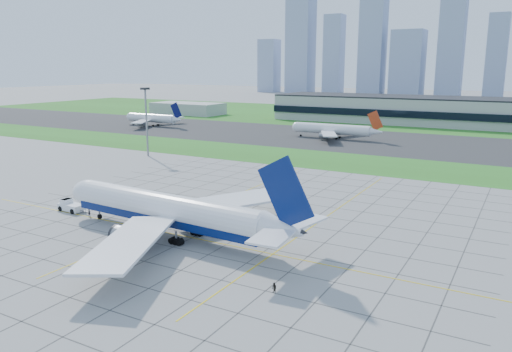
{
  "coord_description": "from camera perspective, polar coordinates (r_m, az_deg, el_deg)",
  "views": [
    {
      "loc": [
        56.85,
        -77.57,
        33.12
      ],
      "look_at": [
        -1.26,
        26.16,
        7.0
      ],
      "focal_mm": 35.0,
      "sensor_mm": 36.0,
      "label": 1
    }
  ],
  "objects": [
    {
      "name": "crew_near",
      "position": [
        119.06,
        -18.51,
        -4.01
      ],
      "size": [
        0.52,
        0.68,
        1.66
      ],
      "primitive_type": "imported",
      "rotation": [
        0.0,
        0.0,
        1.36
      ],
      "color": "black",
      "rests_on": "ground"
    },
    {
      "name": "distant_jet_1",
      "position": [
        237.32,
        8.85,
        5.31
      ],
      "size": [
        41.97,
        42.66,
        14.08
      ],
      "color": "white",
      "rests_on": "ground"
    },
    {
      "name": "distant_jet_0",
      "position": [
        291.51,
        -11.75,
        6.5
      ],
      "size": [
        37.3,
        42.66,
        14.08
      ],
      "color": "white",
      "rests_on": "ground"
    },
    {
      "name": "city_skyline",
      "position": [
        601.72,
        23.71,
        13.86
      ],
      "size": [
        523.0,
        32.4,
        160.0
      ],
      "color": "#93A1C0",
      "rests_on": "ground"
    },
    {
      "name": "light_mast",
      "position": [
        191.58,
        -12.45,
        7.03
      ],
      "size": [
        2.5,
        2.5,
        25.6
      ],
      "color": "gray",
      "rests_on": "ground"
    },
    {
      "name": "pushback_tug",
      "position": [
        124.89,
        -20.44,
        -3.22
      ],
      "size": [
        9.67,
        3.7,
        2.67
      ],
      "rotation": [
        0.0,
        0.0,
        -0.06
      ],
      "color": "white",
      "rests_on": "ground"
    },
    {
      "name": "terminal",
      "position": [
        308.94,
        26.21,
        6.45
      ],
      "size": [
        260.0,
        43.0,
        15.8
      ],
      "color": "#B7B7B2",
      "rests_on": "ground"
    },
    {
      "name": "ground",
      "position": [
        101.72,
        -6.64,
        -6.7
      ],
      "size": [
        1400.0,
        1400.0,
        0.0
      ],
      "primitive_type": "plane",
      "color": "#989893",
      "rests_on": "ground"
    },
    {
      "name": "airliner",
      "position": [
        100.63,
        -9.93,
        -3.93
      ],
      "size": [
        59.99,
        60.65,
        18.87
      ],
      "rotation": [
        0.0,
        0.0,
        -0.06
      ],
      "color": "white",
      "rests_on": "ground"
    },
    {
      "name": "grass_median",
      "position": [
        180.02,
        10.34,
        1.59
      ],
      "size": [
        700.0,
        35.0,
        0.04
      ],
      "primitive_type": "cube",
      "color": "#2C651D",
      "rests_on": "ground"
    },
    {
      "name": "grass_far",
      "position": [
        339.02,
        19.58,
        6.08
      ],
      "size": [
        700.0,
        145.0,
        0.04
      ],
      "primitive_type": "cube",
      "color": "#2C651D",
      "rests_on": "ground"
    },
    {
      "name": "apron_markings",
      "position": [
        110.18,
        -3.08,
        -5.11
      ],
      "size": [
        120.0,
        130.0,
        0.03
      ],
      "color": "#474744",
      "rests_on": "ground"
    },
    {
      "name": "service_block",
      "position": [
        361.34,
        -7.8,
        7.66
      ],
      "size": [
        50.0,
        25.0,
        8.0
      ],
      "primitive_type": "cube",
      "color": "#B7B7B2",
      "rests_on": "ground"
    },
    {
      "name": "crew_far",
      "position": [
        76.23,
        2.09,
        -12.68
      ],
      "size": [
        0.99,
        0.9,
        1.67
      ],
      "primitive_type": "imported",
      "rotation": [
        0.0,
        0.0,
        -0.4
      ],
      "color": "#29251B",
      "rests_on": "ground"
    },
    {
      "name": "asphalt_taxiway",
      "position": [
        232.09,
        14.81,
        3.78
      ],
      "size": [
        700.0,
        75.0,
        0.04
      ],
      "primitive_type": "cube",
      "color": "#383838",
      "rests_on": "ground"
    }
  ]
}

